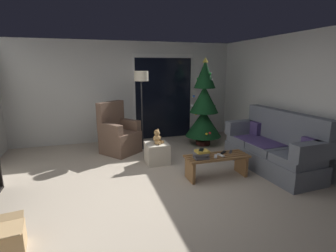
# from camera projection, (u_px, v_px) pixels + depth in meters

# --- Properties ---
(ground_plane) EXTENTS (7.00, 7.00, 0.00)m
(ground_plane) POSITION_uv_depth(u_px,v_px,m) (156.00, 191.00, 3.99)
(ground_plane) COLOR #B2A38E
(wall_back) EXTENTS (5.72, 0.12, 2.50)m
(wall_back) POSITION_uv_depth(u_px,v_px,m) (126.00, 92.00, 6.56)
(wall_back) COLOR beige
(wall_back) RESTS_ON ground
(wall_right) EXTENTS (0.12, 6.00, 2.50)m
(wall_right) POSITION_uv_depth(u_px,v_px,m) (313.00, 103.00, 4.52)
(wall_right) COLOR beige
(wall_right) RESTS_ON ground
(patio_door_frame) EXTENTS (1.60, 0.02, 2.20)m
(patio_door_frame) POSITION_uv_depth(u_px,v_px,m) (163.00, 97.00, 6.80)
(patio_door_frame) COLOR silver
(patio_door_frame) RESTS_ON ground
(patio_door_glass) EXTENTS (1.50, 0.02, 2.10)m
(patio_door_glass) POSITION_uv_depth(u_px,v_px,m) (164.00, 99.00, 6.80)
(patio_door_glass) COLOR black
(patio_door_glass) RESTS_ON ground
(couch) EXTENTS (0.89, 1.98, 1.08)m
(couch) POSITION_uv_depth(u_px,v_px,m) (274.00, 148.00, 4.78)
(couch) COLOR slate
(couch) RESTS_ON ground
(coffee_table) EXTENTS (1.10, 0.40, 0.39)m
(coffee_table) POSITION_uv_depth(u_px,v_px,m) (217.00, 163.00, 4.44)
(coffee_table) COLOR olive
(coffee_table) RESTS_ON ground
(remote_black) EXTENTS (0.15, 0.14, 0.02)m
(remote_black) POSITION_uv_depth(u_px,v_px,m) (223.00, 152.00, 4.52)
(remote_black) COLOR black
(remote_black) RESTS_ON coffee_table
(remote_white) EXTENTS (0.08, 0.16, 0.02)m
(remote_white) POSITION_uv_depth(u_px,v_px,m) (221.00, 155.00, 4.38)
(remote_white) COLOR silver
(remote_white) RESTS_ON coffee_table
(remote_graphite) EXTENTS (0.13, 0.15, 0.02)m
(remote_graphite) POSITION_uv_depth(u_px,v_px,m) (231.00, 152.00, 4.56)
(remote_graphite) COLOR #333338
(remote_graphite) RESTS_ON coffee_table
(remote_silver) EXTENTS (0.12, 0.16, 0.02)m
(remote_silver) POSITION_uv_depth(u_px,v_px,m) (216.00, 156.00, 4.33)
(remote_silver) COLOR #ADADB2
(remote_silver) RESTS_ON coffee_table
(book_stack) EXTENTS (0.28, 0.24, 0.14)m
(book_stack) POSITION_uv_depth(u_px,v_px,m) (201.00, 154.00, 4.24)
(book_stack) COLOR #4C4C51
(book_stack) RESTS_ON coffee_table
(cell_phone) EXTENTS (0.14, 0.16, 0.01)m
(cell_phone) POSITION_uv_depth(u_px,v_px,m) (201.00, 150.00, 4.23)
(cell_phone) COLOR black
(cell_phone) RESTS_ON book_stack
(christmas_tree) EXTENTS (0.87, 0.88, 2.09)m
(christmas_tree) POSITION_uv_depth(u_px,v_px,m) (204.00, 108.00, 6.18)
(christmas_tree) COLOR #4C1E19
(christmas_tree) RESTS_ON ground
(armchair) EXTENTS (0.96, 0.96, 1.13)m
(armchair) POSITION_uv_depth(u_px,v_px,m) (118.00, 135.00, 5.70)
(armchair) COLOR brown
(armchair) RESTS_ON ground
(floor_lamp) EXTENTS (0.32, 0.32, 1.78)m
(floor_lamp) POSITION_uv_depth(u_px,v_px,m) (141.00, 84.00, 5.81)
(floor_lamp) COLOR #2D2D30
(floor_lamp) RESTS_ON ground
(ottoman) EXTENTS (0.44, 0.44, 0.40)m
(ottoman) POSITION_uv_depth(u_px,v_px,m) (157.00, 153.00, 5.11)
(ottoman) COLOR beige
(ottoman) RESTS_ON ground
(teddy_bear_honey) EXTENTS (0.21, 0.22, 0.29)m
(teddy_bear_honey) POSITION_uv_depth(u_px,v_px,m) (157.00, 138.00, 5.03)
(teddy_bear_honey) COLOR tan
(teddy_bear_honey) RESTS_ON ottoman
(cardboard_box_open_near_shelf) EXTENTS (0.41, 0.54, 0.31)m
(cardboard_box_open_near_shelf) POSITION_uv_depth(u_px,v_px,m) (5.00, 240.00, 2.65)
(cardboard_box_open_near_shelf) COLOR tan
(cardboard_box_open_near_shelf) RESTS_ON ground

